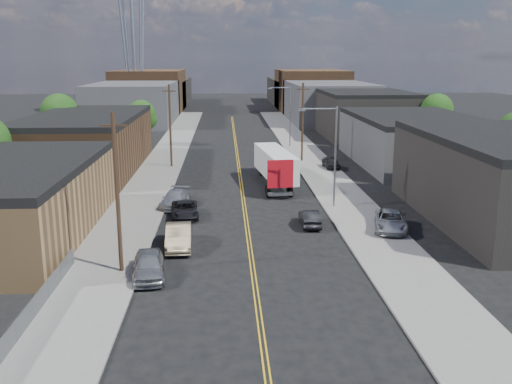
{
  "coord_description": "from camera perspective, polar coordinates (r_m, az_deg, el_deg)",
  "views": [
    {
      "loc": [
        -1.67,
        -23.86,
        13.11
      ],
      "look_at": [
        0.8,
        20.84,
        2.5
      ],
      "focal_mm": 40.0,
      "sensor_mm": 36.0,
      "label": 1
    }
  ],
  "objects": [
    {
      "name": "tree_right_far",
      "position": [
        90.01,
        17.66,
        7.66
      ],
      "size": [
        4.85,
        4.76,
        7.91
      ],
      "color": "black",
      "rests_on": "ground"
    },
    {
      "name": "car_left_a",
      "position": [
        35.47,
        -10.71,
        -7.23
      ],
      "size": [
        2.38,
        4.86,
        1.6
      ],
      "primitive_type": "imported",
      "rotation": [
        0.0,
        0.0,
        0.11
      ],
      "color": "gray",
      "rests_on": "ground"
    },
    {
      "name": "car_left_d",
      "position": [
        51.57,
        -8.12,
        -0.7
      ],
      "size": [
        2.69,
        5.23,
        1.45
      ],
      "primitive_type": "imported",
      "rotation": [
        0.0,
        0.0,
        -0.14
      ],
      "color": "#A8AAAD",
      "rests_on": "ground"
    },
    {
      "name": "semi_truck",
      "position": [
        60.44,
        1.8,
        2.88
      ],
      "size": [
        3.76,
        14.7,
        3.78
      ],
      "rotation": [
        0.0,
        0.0,
        0.12
      ],
      "color": "silver",
      "rests_on": "ground"
    },
    {
      "name": "skyline_right_b",
      "position": [
        145.71,
        5.49,
        10.09
      ],
      "size": [
        16.0,
        26.0,
        10.0
      ],
      "primitive_type": "cube",
      "color": "#4C321E",
      "rests_on": "ground"
    },
    {
      "name": "car_left_c",
      "position": [
        48.14,
        -7.14,
        -1.76
      ],
      "size": [
        2.61,
        4.93,
        1.32
      ],
      "primitive_type": "imported",
      "rotation": [
        0.0,
        0.0,
        0.09
      ],
      "color": "black",
      "rests_on": "ground"
    },
    {
      "name": "utility_pole_left_near",
      "position": [
        35.39,
        -13.71,
        -0.07
      ],
      "size": [
        1.6,
        0.26,
        10.0
      ],
      "color": "black",
      "rests_on": "ground"
    },
    {
      "name": "tree_left_far",
      "position": [
        87.15,
        -11.33,
        7.45
      ],
      "size": [
        4.35,
        4.2,
        6.97
      ],
      "color": "black",
      "rests_on": "ground"
    },
    {
      "name": "skyline_right_c",
      "position": [
        165.56,
        4.44,
        9.97
      ],
      "size": [
        16.0,
        40.0,
        7.0
      ],
      "primitive_type": "cube",
      "color": "black",
      "rests_on": "ground"
    },
    {
      "name": "car_right_oncoming",
      "position": [
        45.53,
        5.39,
        -2.6
      ],
      "size": [
        1.44,
        4.01,
        1.31
      ],
      "primitive_type": "imported",
      "rotation": [
        0.0,
        0.0,
        3.13
      ],
      "color": "black",
      "rests_on": "ground"
    },
    {
      "name": "industrial_right_b",
      "position": [
        74.44,
        15.48,
        5.09
      ],
      "size": [
        14.0,
        24.0,
        6.1
      ],
      "color": "#3D3D40",
      "rests_on": "ground"
    },
    {
      "name": "car_left_b",
      "position": [
        40.52,
        -7.75,
        -4.45
      ],
      "size": [
        2.01,
        5.08,
        1.65
      ],
      "primitive_type": "imported",
      "rotation": [
        0.0,
        0.0,
        0.05
      ],
      "color": "#7D6C51",
      "rests_on": "ground"
    },
    {
      "name": "warehouse_tan",
      "position": [
        46.1,
        -23.81,
        -0.75
      ],
      "size": [
        12.0,
        22.0,
        5.6
      ],
      "color": "olive",
      "rests_on": "ground"
    },
    {
      "name": "warehouse_brown",
      "position": [
        70.48,
        -16.58,
        4.78
      ],
      "size": [
        12.0,
        26.0,
        6.6
      ],
      "color": "#4C321E",
      "rests_on": "ground"
    },
    {
      "name": "car_ahead_truck",
      "position": [
        67.31,
        2.16,
        2.67
      ],
      "size": [
        2.38,
        4.87,
        1.33
      ],
      "primitive_type": "imported",
      "rotation": [
        0.0,
        0.0,
        -0.04
      ],
      "color": "black",
      "rests_on": "ground"
    },
    {
      "name": "skyline_left_c",
      "position": [
        165.16,
        -9.66,
        9.82
      ],
      "size": [
        16.0,
        40.0,
        7.0
      ],
      "primitive_type": "cube",
      "color": "black",
      "rests_on": "ground"
    },
    {
      "name": "streetlight_near",
      "position": [
        50.33,
        7.51,
        4.32
      ],
      "size": [
        3.39,
        0.25,
        9.0
      ],
      "color": "gray",
      "rests_on": "ground"
    },
    {
      "name": "sidewalk_right",
      "position": [
        70.97,
        5.96,
        2.68
      ],
      "size": [
        5.0,
        140.0,
        0.15
      ],
      "primitive_type": "cube",
      "color": "slate",
      "rests_on": "ground"
    },
    {
      "name": "skyline_right_a",
      "position": [
        121.16,
        7.25,
        8.92
      ],
      "size": [
        16.0,
        30.0,
        8.0
      ],
      "primitive_type": "cube",
      "color": "#3D3D40",
      "rests_on": "ground"
    },
    {
      "name": "industrial_right_c",
      "position": [
        99.17,
        10.77,
        7.72
      ],
      "size": [
        14.0,
        22.0,
        7.6
      ],
      "color": "black",
      "rests_on": "ground"
    },
    {
      "name": "utility_pole_left_far",
      "position": [
        69.63,
        -8.57,
        6.61
      ],
      "size": [
        1.6,
        0.26,
        10.0
      ],
      "color": "black",
      "rests_on": "ground"
    },
    {
      "name": "chainlink_fence",
      "position": [
        31.63,
        -21.38,
        -10.83
      ],
      "size": [
        0.05,
        16.0,
        1.22
      ],
      "color": "slate",
      "rests_on": "ground"
    },
    {
      "name": "sidewalk_left",
      "position": [
        70.52,
        -9.48,
        2.5
      ],
      "size": [
        5.0,
        140.0,
        0.15
      ],
      "primitive_type": "cube",
      "color": "slate",
      "rests_on": "ground"
    },
    {
      "name": "car_right_lot_a",
      "position": [
        45.01,
        13.34,
        -2.81
      ],
      "size": [
        3.66,
        5.68,
        1.46
      ],
      "primitive_type": "imported",
      "rotation": [
        0.0,
        0.0,
        -0.25
      ],
      "color": "#A0A3A5",
      "rests_on": "sidewalk_right"
    },
    {
      "name": "utility_pole_right",
      "position": [
        72.97,
        4.67,
        7.02
      ],
      "size": [
        1.6,
        0.26,
        10.0
      ],
      "color": "black",
      "rests_on": "ground"
    },
    {
      "name": "car_right_lot_c",
      "position": [
        68.87,
        7.51,
        2.94
      ],
      "size": [
        1.86,
        4.05,
        1.35
      ],
      "primitive_type": "imported",
      "rotation": [
        0.0,
        0.0,
        0.07
      ],
      "color": "black",
      "rests_on": "sidewalk_right"
    },
    {
      "name": "skyline_left_b",
      "position": [
        145.25,
        -10.56,
        9.92
      ],
      "size": [
        16.0,
        26.0,
        10.0
      ],
      "primitive_type": "cube",
      "color": "#4C321E",
      "rests_on": "ground"
    },
    {
      "name": "tree_left_mid",
      "position": [
        82.3,
        -19.0,
        7.3
      ],
      "size": [
        5.1,
        5.04,
        8.37
      ],
      "color": "black",
      "rests_on": "ground"
    },
    {
      "name": "centerline",
      "position": [
        70.11,
        -1.74,
        2.56
      ],
      "size": [
        0.32,
        120.0,
        0.01
      ],
      "primitive_type": "cube",
      "color": "gold",
      "rests_on": "ground"
    },
    {
      "name": "streetlight_far",
      "position": [
        84.73,
        3.17,
        8.04
      ],
      "size": [
        3.39,
        0.25,
        9.0
      ],
      "color": "gray",
      "rests_on": "ground"
    },
    {
      "name": "skyline_left_a",
      "position": [
        120.61,
        -12.03,
        8.72
      ],
      "size": [
        16.0,
        30.0,
        8.0
      ],
      "primitive_type": "cube",
      "color": "#3D3D40",
      "rests_on": "ground"
    },
    {
      "name": "ground",
      "position": [
        84.89,
        -2.0,
        4.44
      ],
      "size": [
        260.0,
        260.0,
        0.0
      ],
      "primitive_type": "plane",
      "color": "black",
      "rests_on": "ground"
    }
  ]
}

